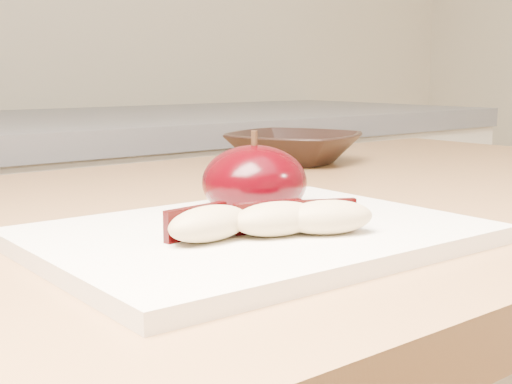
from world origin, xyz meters
TOP-DOWN VIEW (x-y plane):
  - cutting_board at (0.08, 0.37)m, footprint 0.31×0.23m
  - apple_half at (0.12, 0.42)m, footprint 0.10×0.10m
  - apple_wedge_a at (0.03, 0.35)m, footprint 0.07×0.04m
  - apple_wedge_b at (0.07, 0.34)m, footprint 0.07×0.04m
  - apple_wedge_c at (0.10, 0.32)m, footprint 0.07×0.05m
  - bowl at (0.40, 0.68)m, footprint 0.22×0.22m

SIDE VIEW (x-z plane):
  - cutting_board at x=0.08m, z-range 0.90..0.91m
  - bowl at x=0.40m, z-range 0.90..0.94m
  - apple_wedge_a at x=0.03m, z-range 0.91..0.93m
  - apple_wedge_b at x=0.07m, z-range 0.91..0.93m
  - apple_wedge_c at x=0.10m, z-range 0.91..0.93m
  - apple_half at x=0.12m, z-range 0.90..0.97m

